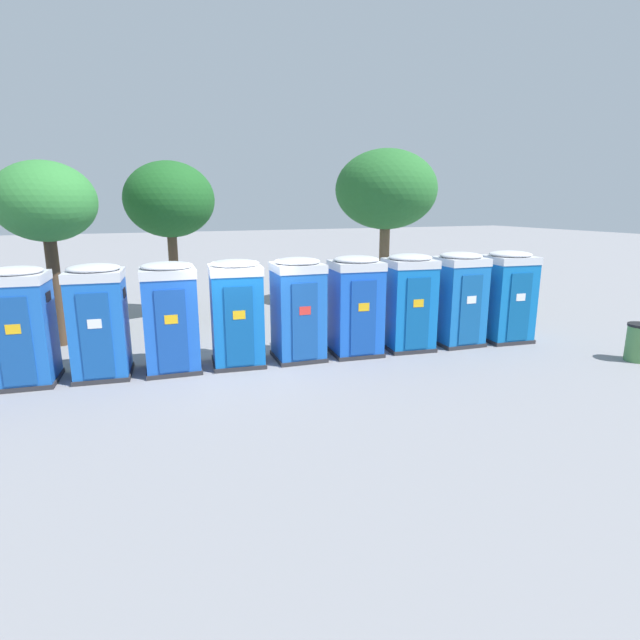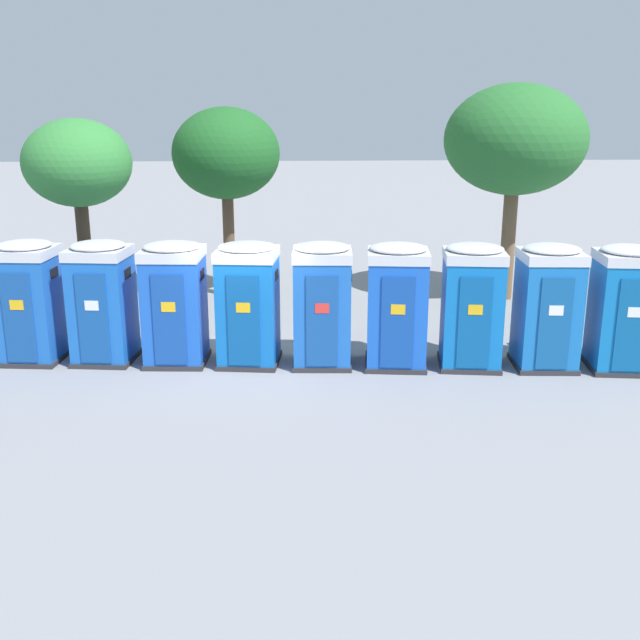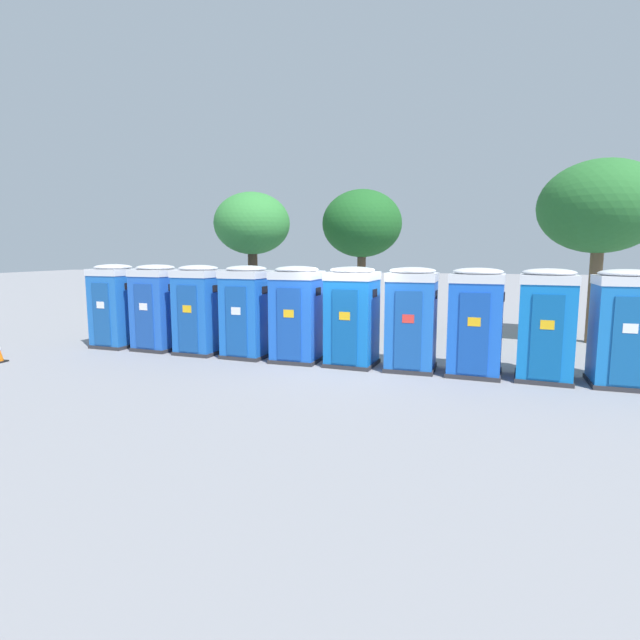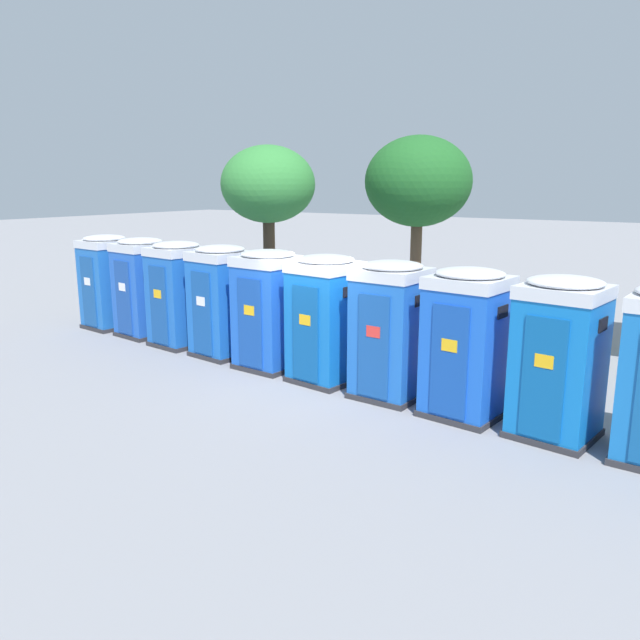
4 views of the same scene
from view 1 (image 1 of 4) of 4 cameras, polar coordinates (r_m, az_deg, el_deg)
The scene contains 14 objects.
ground_plane at distance 12.38m, azimuth -9.31°, elevation -4.93°, with size 120.00×120.00×0.00m, color gray.
portapotty_2 at distance 12.33m, azimuth -30.92°, elevation -0.57°, with size 1.30×1.32×2.54m.
portapotty_3 at distance 12.06m, azimuth -23.93°, elevation -0.08°, with size 1.32×1.33×2.54m.
portapotty_4 at distance 11.92m, azimuth -16.73°, elevation 0.36°, with size 1.31×1.27×2.54m.
portapotty_5 at distance 12.03m, azimuth -9.52°, elevation 0.85°, with size 1.36×1.34×2.54m.
portapotty_6 at distance 12.32m, azimuth -2.53°, elevation 1.31°, with size 1.26×1.26×2.54m.
portapotty_7 at distance 12.75m, azimuth 4.09°, elevation 1.70°, with size 1.36×1.33×2.54m.
portapotty_8 at distance 13.40m, azimuth 10.09°, elevation 2.09°, with size 1.36×1.35×2.54m.
portapotty_9 at distance 14.15m, azimuth 15.54°, elevation 2.40°, with size 1.27×1.27×2.54m.
portapotty_10 at distance 14.96m, azimuth 20.60°, elevation 2.60°, with size 1.37×1.34×2.54m.
street_tree_0 at distance 17.37m, azimuth -16.82°, elevation 12.93°, with size 2.89×2.89×5.16m.
street_tree_1 at distance 19.09m, azimuth 7.55°, elevation 14.47°, with size 3.73×3.73×5.76m.
street_tree_2 at distance 15.06m, azimuth -28.89°, elevation 11.57°, with size 2.55×2.55×4.90m.
trash_can at distance 14.61m, azimuth 32.63°, elevation -2.16°, with size 0.60×0.60×0.94m.
Camera 1 is at (-2.54, -11.50, 3.81)m, focal length 28.00 mm.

